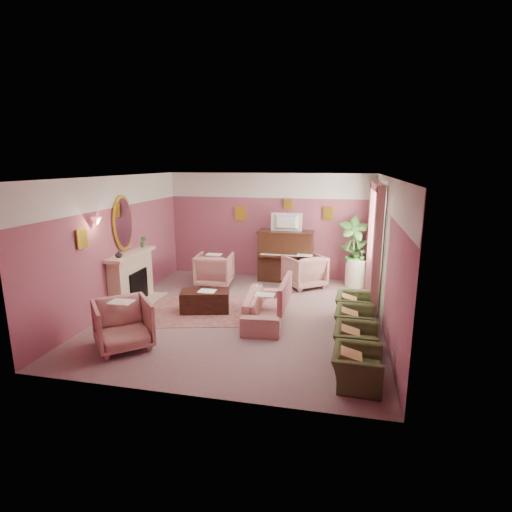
% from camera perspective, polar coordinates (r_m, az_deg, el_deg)
% --- Properties ---
extents(floor, '(5.50, 6.00, 0.01)m').
position_cam_1_polar(floor, '(8.32, -1.87, -8.39)').
color(floor, '#7F6064').
rests_on(floor, ground).
extents(ceiling, '(5.50, 6.00, 0.01)m').
position_cam_1_polar(ceiling, '(7.75, -2.02, 11.25)').
color(ceiling, white).
rests_on(ceiling, wall_back).
extents(wall_back, '(5.50, 0.02, 2.80)m').
position_cam_1_polar(wall_back, '(10.80, 1.94, 4.33)').
color(wall_back, '#7B4665').
rests_on(wall_back, floor).
extents(wall_front, '(5.50, 0.02, 2.80)m').
position_cam_1_polar(wall_front, '(5.16, -10.10, -5.77)').
color(wall_front, '#7B4665').
rests_on(wall_front, floor).
extents(wall_left, '(0.02, 6.00, 2.80)m').
position_cam_1_polar(wall_left, '(8.98, -19.23, 1.79)').
color(wall_left, '#7B4665').
rests_on(wall_left, floor).
extents(wall_right, '(0.02, 6.00, 2.80)m').
position_cam_1_polar(wall_right, '(7.74, 18.23, 0.12)').
color(wall_right, '#7B4665').
rests_on(wall_right, floor).
extents(picture_rail_band, '(5.50, 0.01, 0.65)m').
position_cam_1_polar(picture_rail_band, '(10.68, 1.97, 10.03)').
color(picture_rail_band, silver).
rests_on(picture_rail_band, wall_back).
extents(stripe_panel, '(0.01, 3.00, 2.15)m').
position_cam_1_polar(stripe_panel, '(9.07, 17.19, -0.06)').
color(stripe_panel, '#B0BDA4').
rests_on(stripe_panel, wall_right).
extents(fireplace_surround, '(0.30, 1.40, 1.10)m').
position_cam_1_polar(fireplace_surround, '(9.26, -17.35, -3.16)').
color(fireplace_surround, beige).
rests_on(fireplace_surround, floor).
extents(fireplace_inset, '(0.18, 0.72, 0.68)m').
position_cam_1_polar(fireplace_inset, '(9.26, -16.75, -4.10)').
color(fireplace_inset, black).
rests_on(fireplace_inset, floor).
extents(fire_ember, '(0.06, 0.54, 0.10)m').
position_cam_1_polar(fire_ember, '(9.29, -16.46, -5.18)').
color(fire_ember, '#FF4114').
rests_on(fire_ember, floor).
extents(mantel_shelf, '(0.40, 1.55, 0.07)m').
position_cam_1_polar(mantel_shelf, '(9.11, -17.43, 0.27)').
color(mantel_shelf, beige).
rests_on(mantel_shelf, fireplace_surround).
extents(hearth, '(0.55, 1.50, 0.02)m').
position_cam_1_polar(hearth, '(9.33, -16.05, -6.42)').
color(hearth, beige).
rests_on(hearth, floor).
extents(mirror_frame, '(0.04, 0.72, 1.20)m').
position_cam_1_polar(mirror_frame, '(9.06, -18.50, 4.51)').
color(mirror_frame, gold).
rests_on(mirror_frame, wall_left).
extents(mirror_glass, '(0.01, 0.60, 1.06)m').
position_cam_1_polar(mirror_glass, '(9.05, -18.36, 4.51)').
color(mirror_glass, silver).
rests_on(mirror_glass, wall_left).
extents(sconce_shade, '(0.20, 0.20, 0.16)m').
position_cam_1_polar(sconce_shade, '(8.12, -21.84, 4.59)').
color(sconce_shade, '#E27B62').
rests_on(sconce_shade, wall_left).
extents(piano, '(1.40, 0.60, 1.30)m').
position_cam_1_polar(piano, '(10.56, 4.27, -0.05)').
color(piano, '#351C11').
rests_on(piano, floor).
extents(piano_keyshelf, '(1.30, 0.12, 0.06)m').
position_cam_1_polar(piano_keyshelf, '(10.21, 4.00, -0.11)').
color(piano_keyshelf, '#351C11').
rests_on(piano_keyshelf, piano).
extents(piano_keys, '(1.20, 0.08, 0.02)m').
position_cam_1_polar(piano_keys, '(10.20, 4.00, 0.11)').
color(piano_keys, white).
rests_on(piano_keys, piano).
extents(piano_top, '(1.45, 0.65, 0.04)m').
position_cam_1_polar(piano_top, '(10.43, 4.33, 3.48)').
color(piano_top, '#351C11').
rests_on(piano_top, piano).
extents(television, '(0.80, 0.12, 0.48)m').
position_cam_1_polar(television, '(10.34, 4.32, 5.02)').
color(television, black).
rests_on(television, piano).
extents(print_back_left, '(0.30, 0.03, 0.38)m').
position_cam_1_polar(print_back_left, '(10.89, -2.26, 6.10)').
color(print_back_left, gold).
rests_on(print_back_left, wall_back).
extents(print_back_right, '(0.26, 0.03, 0.34)m').
position_cam_1_polar(print_back_right, '(10.55, 10.27, 6.00)').
color(print_back_right, gold).
rests_on(print_back_right, wall_back).
extents(print_back_mid, '(0.22, 0.03, 0.26)m').
position_cam_1_polar(print_back_mid, '(10.61, 4.60, 7.40)').
color(print_back_mid, gold).
rests_on(print_back_mid, wall_back).
extents(print_left_wall, '(0.03, 0.28, 0.36)m').
position_cam_1_polar(print_left_wall, '(7.92, -23.61, 2.34)').
color(print_left_wall, gold).
rests_on(print_left_wall, wall_left).
extents(window_blind, '(0.03, 1.40, 1.80)m').
position_cam_1_polar(window_blind, '(9.19, 17.11, 4.09)').
color(window_blind, silver).
rests_on(window_blind, wall_right).
extents(curtain_left, '(0.16, 0.34, 2.60)m').
position_cam_1_polar(curtain_left, '(8.36, 16.87, 0.45)').
color(curtain_left, '#A35960').
rests_on(curtain_left, floor).
extents(curtain_right, '(0.16, 0.34, 2.60)m').
position_cam_1_polar(curtain_right, '(10.16, 16.10, 2.68)').
color(curtain_right, '#A35960').
rests_on(curtain_right, floor).
extents(pelmet, '(0.16, 2.20, 0.16)m').
position_cam_1_polar(pelmet, '(9.10, 16.97, 9.47)').
color(pelmet, '#A35960').
rests_on(pelmet, wall_right).
extents(mantel_plant, '(0.16, 0.16, 0.28)m').
position_cam_1_polar(mantel_plant, '(9.54, -15.84, 1.99)').
color(mantel_plant, '#3C7C2F').
rests_on(mantel_plant, mantel_shelf).
extents(mantel_vase, '(0.16, 0.16, 0.16)m').
position_cam_1_polar(mantel_vase, '(8.66, -19.03, 0.26)').
color(mantel_vase, silver).
rests_on(mantel_vase, mantel_shelf).
extents(area_rug, '(2.86, 2.34, 0.01)m').
position_cam_1_polar(area_rug, '(8.59, -6.84, -7.74)').
color(area_rug, '#905553').
rests_on(area_rug, floor).
extents(coffee_table, '(1.09, 0.73, 0.45)m').
position_cam_1_polar(coffee_table, '(8.49, -7.28, -6.44)').
color(coffee_table, black).
rests_on(coffee_table, floor).
extents(table_paper, '(0.35, 0.28, 0.01)m').
position_cam_1_polar(table_paper, '(8.40, -7.01, -4.99)').
color(table_paper, white).
rests_on(table_paper, coffee_table).
extents(sofa, '(0.61, 1.84, 0.74)m').
position_cam_1_polar(sofa, '(7.94, 1.27, -6.62)').
color(sofa, tan).
rests_on(sofa, floor).
extents(sofa_throw, '(0.09, 1.39, 0.51)m').
position_cam_1_polar(sofa_throw, '(7.80, 4.17, -5.24)').
color(sofa_throw, '#A35960').
rests_on(sofa_throw, sofa).
extents(floral_armchair_left, '(0.87, 0.87, 0.91)m').
position_cam_1_polar(floral_armchair_left, '(10.17, -5.98, -1.72)').
color(floral_armchair_left, tan).
rests_on(floral_armchair_left, floor).
extents(floral_armchair_right, '(0.87, 0.87, 0.91)m').
position_cam_1_polar(floral_armchair_right, '(10.09, 6.91, -1.88)').
color(floral_armchair_right, tan).
rests_on(floral_armchair_right, floor).
extents(floral_armchair_front, '(0.87, 0.87, 0.91)m').
position_cam_1_polar(floral_armchair_front, '(7.14, -18.48, -8.91)').
color(floral_armchair_front, tan).
rests_on(floral_armchair_front, floor).
extents(olive_chair_a, '(0.55, 0.79, 0.68)m').
position_cam_1_polar(olive_chair_a, '(5.94, 14.31, -14.47)').
color(olive_chair_a, '#404D27').
rests_on(olive_chair_a, floor).
extents(olive_chair_b, '(0.55, 0.79, 0.68)m').
position_cam_1_polar(olive_chair_b, '(6.68, 14.09, -11.24)').
color(olive_chair_b, '#404D27').
rests_on(olive_chair_b, floor).
extents(olive_chair_c, '(0.55, 0.79, 0.68)m').
position_cam_1_polar(olive_chair_c, '(7.44, 13.91, -8.66)').
color(olive_chair_c, '#404D27').
rests_on(olive_chair_c, floor).
extents(olive_chair_d, '(0.55, 0.79, 0.68)m').
position_cam_1_polar(olive_chair_d, '(8.21, 13.77, -6.56)').
color(olive_chair_d, '#404D27').
rests_on(olive_chair_d, floor).
extents(side_table, '(0.52, 0.52, 0.70)m').
position_cam_1_polar(side_table, '(10.40, 14.06, -2.32)').
color(side_table, white).
rests_on(side_table, floor).
extents(side_plant_big, '(0.30, 0.30, 0.34)m').
position_cam_1_polar(side_plant_big, '(10.28, 14.22, 0.47)').
color(side_plant_big, '#3C7C2F').
rests_on(side_plant_big, side_table).
extents(side_plant_small, '(0.16, 0.16, 0.28)m').
position_cam_1_polar(side_plant_small, '(10.20, 14.90, 0.15)').
color(side_plant_small, '#3C7C2F').
rests_on(side_plant_small, side_table).
extents(palm_pot, '(0.34, 0.34, 0.34)m').
position_cam_1_polar(palm_pot, '(10.46, 13.48, -3.23)').
color(palm_pot, '#B26D37').
rests_on(palm_pot, floor).
extents(palm_plant, '(0.76, 0.76, 1.44)m').
position_cam_1_polar(palm_plant, '(10.25, 13.75, 1.55)').
color(palm_plant, '#3C7C2F').
rests_on(palm_plant, palm_pot).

